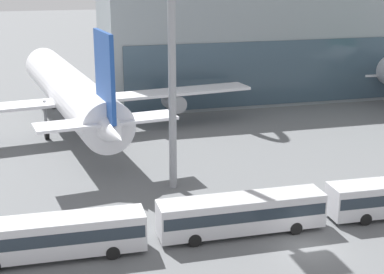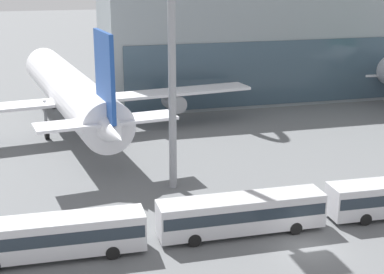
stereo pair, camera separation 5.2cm
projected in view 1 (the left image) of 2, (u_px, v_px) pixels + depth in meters
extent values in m
plane|color=slate|center=(308.00, 249.00, 43.07)|extent=(440.00, 440.00, 0.00)
cylinder|color=white|center=(69.00, 90.00, 71.03)|extent=(10.26, 37.59, 5.16)
sphere|color=white|center=(44.00, 65.00, 87.46)|extent=(5.05, 5.05, 5.05)
cone|color=white|center=(109.00, 129.00, 54.59)|extent=(5.98, 8.77, 4.90)
cube|color=white|center=(73.00, 101.00, 69.28)|extent=(45.42, 9.97, 0.35)
cylinder|color=gray|center=(174.00, 102.00, 74.37)|extent=(2.64, 3.87, 2.16)
cube|color=#1E4799|center=(105.00, 76.00, 53.99)|extent=(1.18, 5.70, 8.15)
cube|color=white|center=(107.00, 121.00, 55.25)|extent=(13.72, 5.02, 0.28)
cylinder|color=gray|center=(52.00, 90.00, 82.80)|extent=(0.36, 0.36, 4.15)
cylinder|color=black|center=(53.00, 105.00, 83.40)|extent=(0.60, 1.15, 1.10)
cylinder|color=gray|center=(46.00, 118.00, 68.53)|extent=(0.36, 0.36, 4.15)
cylinder|color=black|center=(47.00, 135.00, 69.13)|extent=(0.60, 1.15, 1.10)
cylinder|color=gray|center=(102.00, 112.00, 71.01)|extent=(0.36, 0.36, 4.15)
cylinder|color=black|center=(103.00, 129.00, 71.62)|extent=(0.60, 1.15, 1.10)
cylinder|color=silver|center=(379.00, 66.00, 90.32)|extent=(8.42, 32.75, 4.33)
sphere|color=silver|center=(340.00, 50.00, 105.73)|extent=(4.25, 4.25, 4.25)
cube|color=silver|center=(384.00, 73.00, 88.67)|extent=(36.81, 8.40, 0.35)
cylinder|color=gray|center=(318.00, 86.00, 87.86)|extent=(3.25, 4.23, 2.78)
cylinder|color=gray|center=(351.00, 68.00, 101.31)|extent=(0.36, 0.36, 3.65)
cylinder|color=black|center=(350.00, 78.00, 101.84)|extent=(0.59, 1.15, 1.10)
cylinder|color=gray|center=(366.00, 83.00, 88.75)|extent=(0.36, 0.36, 3.65)
cylinder|color=black|center=(365.00, 95.00, 89.28)|extent=(0.59, 1.15, 1.10)
cube|color=silver|center=(53.00, 236.00, 41.27)|extent=(13.04, 2.83, 2.63)
cube|color=#232D38|center=(53.00, 233.00, 41.20)|extent=(12.78, 2.85, 0.92)
cube|color=silver|center=(52.00, 220.00, 40.91)|extent=(12.65, 2.74, 0.12)
cylinder|color=black|center=(109.00, 238.00, 43.63)|extent=(1.01, 0.32, 1.00)
cylinder|color=black|center=(113.00, 253.00, 41.43)|extent=(1.01, 0.32, 1.00)
cube|color=silver|center=(242.00, 213.00, 44.98)|extent=(13.01, 2.64, 2.63)
cube|color=#232D38|center=(242.00, 210.00, 44.90)|extent=(12.75, 2.67, 0.92)
cube|color=silver|center=(242.00, 198.00, 44.62)|extent=(12.62, 2.56, 0.12)
cylinder|color=black|center=(284.00, 216.00, 47.39)|extent=(1.00, 0.31, 1.00)
cylinder|color=black|center=(296.00, 228.00, 45.19)|extent=(1.00, 0.31, 1.00)
cylinder|color=black|center=(187.00, 227.00, 45.46)|extent=(1.00, 0.31, 1.00)
cylinder|color=black|center=(195.00, 240.00, 43.26)|extent=(1.00, 0.31, 1.00)
cylinder|color=black|center=(351.00, 208.00, 48.96)|extent=(1.01, 0.33, 1.00)
cylinder|color=black|center=(365.00, 219.00, 46.75)|extent=(1.01, 0.33, 1.00)
cylinder|color=gray|center=(172.00, 66.00, 51.48)|extent=(0.70, 0.70, 22.77)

